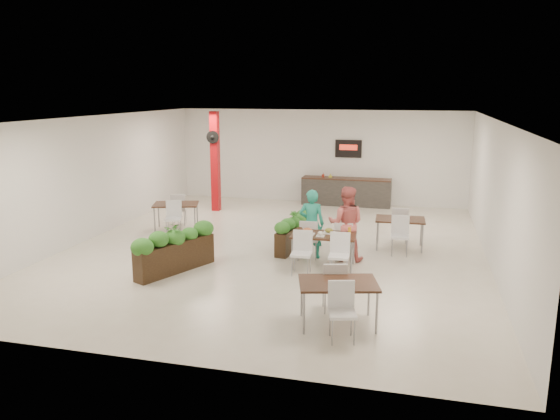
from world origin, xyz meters
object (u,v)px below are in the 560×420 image
object	(u,v)px
main_table	(323,239)
diner_woman	(346,224)
red_column	(215,160)
side_table_c	(338,289)
diner_man	(312,224)
planter_left	(175,248)
side_table_a	(176,208)
side_table_b	(400,223)
planter_right	(293,230)
service_counter	(346,191)

from	to	relation	value
main_table	diner_woman	distance (m)	0.81
red_column	side_table_c	world-z (taller)	red_column
diner_man	planter_left	world-z (taller)	diner_man
red_column	side_table_a	world-z (taller)	red_column
red_column	diner_man	world-z (taller)	red_column
diner_woman	planter_left	bearing A→B (deg)	24.40
red_column	side_table_b	size ratio (longest dim) A/B	1.95
side_table_b	side_table_c	world-z (taller)	same
main_table	side_table_c	xyz separation A→B (m)	(0.77, -2.95, -0.00)
red_column	planter_right	xyz separation A→B (m)	(3.43, -3.69, -1.15)
main_table	side_table_c	bearing A→B (deg)	-75.47
planter_right	side_table_c	distance (m)	4.51
side_table_c	diner_woman	bearing A→B (deg)	80.61
main_table	side_table_a	bearing A→B (deg)	153.63
side_table_a	side_table_b	distance (m)	6.16
planter_right	main_table	bearing A→B (deg)	-51.86
diner_woman	planter_right	bearing A→B (deg)	-25.08
side_table_b	side_table_c	bearing A→B (deg)	-102.09
main_table	planter_right	xyz separation A→B (m)	(-0.96, 1.22, -0.15)
service_counter	main_table	distance (m)	6.79
planter_right	side_table_b	bearing A→B (deg)	16.13
service_counter	diner_man	bearing A→B (deg)	-90.00
planter_left	side_table_c	xyz separation A→B (m)	(3.80, -1.85, 0.10)
side_table_a	side_table_c	size ratio (longest dim) A/B	1.00
diner_woman	side_table_a	size ratio (longest dim) A/B	1.03
side_table_a	service_counter	bearing A→B (deg)	29.65
main_table	side_table_c	distance (m)	3.05
service_counter	diner_man	world-z (taller)	service_counter
planter_left	side_table_b	bearing A→B (deg)	33.52
diner_man	planter_right	bearing A→B (deg)	-47.54
red_column	planter_right	distance (m)	5.17
main_table	planter_left	size ratio (longest dim) A/B	0.85
service_counter	diner_man	size ratio (longest dim) A/B	1.85
side_table_a	side_table_c	xyz separation A→B (m)	(5.34, -5.22, 0.00)
side_table_a	side_table_b	xyz separation A→B (m)	(6.15, -0.31, -0.00)
red_column	service_counter	size ratio (longest dim) A/B	1.07
service_counter	side_table_a	size ratio (longest dim) A/B	1.80
diner_woman	side_table_a	xyz separation A→B (m)	(-4.98, 1.61, -0.23)
diner_woman	side_table_b	size ratio (longest dim) A/B	1.05
planter_left	side_table_a	distance (m)	3.71
red_column	planter_right	size ratio (longest dim) A/B	1.76
side_table_a	side_table_c	bearing A→B (deg)	-61.89
diner_man	service_counter	bearing A→B (deg)	-92.70
planter_left	planter_right	bearing A→B (deg)	48.22
service_counter	planter_left	size ratio (longest dim) A/B	1.53
service_counter	planter_right	world-z (taller)	service_counter
red_column	side_table_c	distance (m)	9.46
planter_left	side_table_b	world-z (taller)	planter_left
main_table	planter_left	distance (m)	3.23
diner_man	side_table_b	bearing A→B (deg)	-149.39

